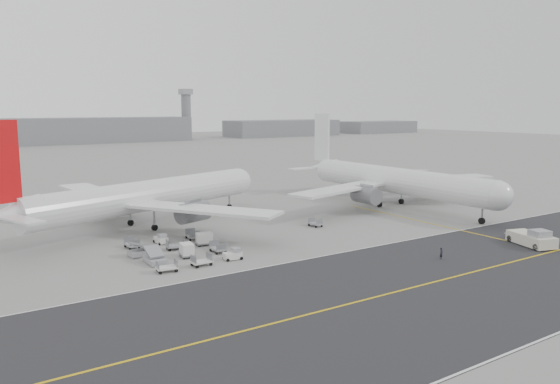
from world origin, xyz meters
TOP-DOWN VIEW (x-y plane):
  - ground at (0.00, 0.00)m, footprint 700.00×700.00m
  - taxiway at (5.02, -17.98)m, footprint 220.00×59.00m
  - horizon_buildings at (30.00, 260.00)m, footprint 520.00×28.00m
  - control_tower at (100.00, 265.00)m, footprint 7.00×7.00m
  - airliner_a at (-12.49, 28.21)m, footprint 50.85×49.92m
  - airliner_b at (36.72, 20.21)m, footprint 52.84×53.44m
  - pushback_tug at (30.36, -14.48)m, footprint 5.16×9.22m
  - jet_bridge at (49.41, 29.85)m, footprint 14.99×7.11m
  - gse_cluster at (-13.74, 9.60)m, footprint 17.86×21.54m
  - stray_dolly at (11.96, 13.18)m, footprint 1.59×2.43m
  - ground_crew_a at (13.69, -12.02)m, footprint 0.65×0.51m

SIDE VIEW (x-z plane):
  - ground at x=0.00m, z-range 0.00..0.00m
  - horizon_buildings at x=30.00m, z-range -14.00..14.00m
  - gse_cluster at x=-13.74m, z-range -0.97..0.97m
  - stray_dolly at x=11.96m, z-range -0.72..0.72m
  - taxiway at x=5.02m, z-range -0.01..0.03m
  - ground_crew_a at x=13.69m, z-range 0.00..1.58m
  - pushback_tug at x=30.36m, z-range -0.23..2.37m
  - jet_bridge at x=49.41m, z-range 1.11..6.75m
  - airliner_a at x=-12.49m, z-range -3.87..14.40m
  - airliner_b at x=36.72m, z-range -3.90..14.53m
  - control_tower at x=100.00m, z-range 0.63..31.88m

